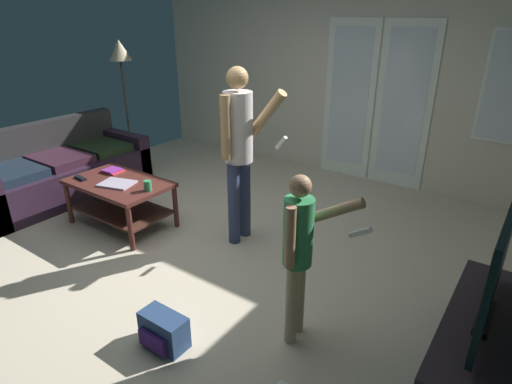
# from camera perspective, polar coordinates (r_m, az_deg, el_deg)

# --- Properties ---
(ground_plane) EXTENTS (5.56, 5.49, 0.02)m
(ground_plane) POSITION_cam_1_polar(r_m,az_deg,el_deg) (4.10, -8.47, -7.51)
(ground_plane) COLOR beige
(wall_back_with_doors) EXTENTS (5.56, 0.09, 2.74)m
(wall_back_with_doors) POSITION_cam_1_polar(r_m,az_deg,el_deg) (5.77, 10.90, 15.50)
(wall_back_with_doors) COLOR beige
(wall_back_with_doors) RESTS_ON ground_plane
(leather_couch) EXTENTS (0.90, 2.01, 0.84)m
(leather_couch) POSITION_cam_1_polar(r_m,az_deg,el_deg) (5.59, -25.04, 2.51)
(leather_couch) COLOR #2B1B2B
(leather_couch) RESTS_ON ground_plane
(coffee_table) EXTENTS (1.05, 0.65, 0.49)m
(coffee_table) POSITION_cam_1_polar(r_m,az_deg,el_deg) (4.52, -17.90, -0.17)
(coffee_table) COLOR #4F241F
(coffee_table) RESTS_ON ground_plane
(tv_stand) EXTENTS (0.41, 1.33, 0.40)m
(tv_stand) POSITION_cam_1_polar(r_m,az_deg,el_deg) (3.03, 27.64, -18.07)
(tv_stand) COLOR black
(tv_stand) RESTS_ON ground_plane
(flat_screen_tv) EXTENTS (0.08, 1.01, 0.73)m
(flat_screen_tv) POSITION_cam_1_polar(r_m,az_deg,el_deg) (2.72, 29.84, -8.82)
(flat_screen_tv) COLOR black
(flat_screen_tv) RESTS_ON tv_stand
(person_adult) EXTENTS (0.53, 0.45, 1.64)m
(person_adult) POSITION_cam_1_polar(r_m,az_deg,el_deg) (3.82, -2.27, 6.73)
(person_adult) COLOR #353D60
(person_adult) RESTS_ON ground_plane
(person_child) EXTENTS (0.50, 0.37, 1.19)m
(person_child) POSITION_cam_1_polar(r_m,az_deg,el_deg) (2.68, 5.89, -7.24)
(person_child) COLOR tan
(person_child) RESTS_ON ground_plane
(floor_lamp) EXTENTS (0.32, 0.32, 1.72)m
(floor_lamp) POSITION_cam_1_polar(r_m,az_deg,el_deg) (6.31, -17.87, 16.85)
(floor_lamp) COLOR #2D2D23
(floor_lamp) RESTS_ON ground_plane
(backpack) EXTENTS (0.33, 0.21, 0.23)m
(backpack) POSITION_cam_1_polar(r_m,az_deg,el_deg) (3.02, -12.42, -17.82)
(backpack) COLOR navy
(backpack) RESTS_ON ground_plane
(laptop_closed) EXTENTS (0.38, 0.32, 0.02)m
(laptop_closed) POSITION_cam_1_polar(r_m,az_deg,el_deg) (4.39, -18.27, 1.09)
(laptop_closed) COLOR #B5A9BD
(laptop_closed) RESTS_ON coffee_table
(cup_near_edge) EXTENTS (0.07, 0.07, 0.10)m
(cup_near_edge) POSITION_cam_1_polar(r_m,az_deg,el_deg) (4.14, -14.43, 0.83)
(cup_near_edge) COLOR #328B51
(cup_near_edge) RESTS_ON coffee_table
(tv_remote_black) EXTENTS (0.17, 0.07, 0.02)m
(tv_remote_black) POSITION_cam_1_polar(r_m,az_deg,el_deg) (4.67, -22.64, 1.75)
(tv_remote_black) COLOR black
(tv_remote_black) RESTS_ON coffee_table
(book_stack) EXTENTS (0.22, 0.18, 0.03)m
(book_stack) POSITION_cam_1_polar(r_m,az_deg,el_deg) (4.75, -18.84, 2.75)
(book_stack) COLOR red
(book_stack) RESTS_ON coffee_table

